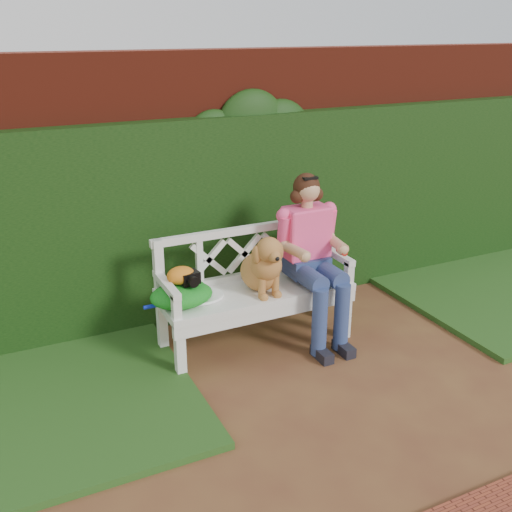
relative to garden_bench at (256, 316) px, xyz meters
name	(u,v)px	position (x,y,z in m)	size (l,w,h in m)	color
ground	(375,395)	(0.43, -1.00, -0.24)	(60.00, 60.00, 0.00)	#572D1D
brick_wall	(256,179)	(0.43, 0.90, 0.86)	(10.00, 0.30, 2.20)	#631C0F
ivy_hedge	(267,212)	(0.43, 0.68, 0.61)	(10.00, 0.18, 1.70)	#1E3D12
garden_bench	(256,316)	(0.00, 0.00, 0.00)	(1.58, 0.60, 0.48)	white
seated_woman	(308,261)	(0.45, -0.02, 0.40)	(0.54, 0.72, 1.27)	#F74B6D
dog	(262,262)	(0.02, -0.06, 0.48)	(0.32, 0.43, 0.47)	#AA7F44
tennis_racket	(198,297)	(-0.47, 0.02, 0.26)	(0.64, 0.27, 0.03)	silver
green_bag	(181,295)	(-0.61, -0.02, 0.32)	(0.46, 0.36, 0.16)	#287731
camera_item	(189,278)	(-0.54, -0.02, 0.44)	(0.14, 0.10, 0.09)	black
baseball_glove	(181,275)	(-0.60, 0.00, 0.46)	(0.21, 0.15, 0.13)	#C86C16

